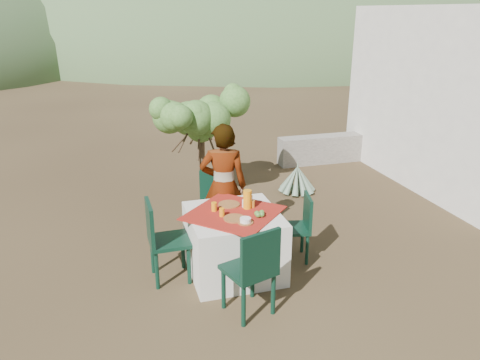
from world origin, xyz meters
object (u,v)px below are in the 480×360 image
at_px(juice_pitcher, 247,199).
at_px(shrub_tree, 203,122).
at_px(chair_right, 299,224).
at_px(agave, 297,180).
at_px(chair_far, 214,202).
at_px(table, 234,243).
at_px(chair_near, 253,268).
at_px(person, 223,186).
at_px(chair_left, 162,237).

bearing_deg(juice_pitcher, shrub_tree, 90.47).
xyz_separation_m(chair_right, juice_pitcher, (-0.66, -0.01, 0.41)).
height_order(agave, juice_pitcher, juice_pitcher).
xyz_separation_m(chair_far, agave, (1.72, 1.24, -0.28)).
distance_m(table, chair_near, 0.88).
relative_size(table, chair_near, 1.34).
bearing_deg(table, agave, 52.04).
height_order(person, agave, person).
bearing_deg(agave, juice_pitcher, -125.80).
relative_size(chair_right, juice_pitcher, 3.80).
bearing_deg(chair_near, chair_left, -67.84).
xyz_separation_m(chair_right, agave, (0.87, 2.11, -0.24)).
height_order(table, agave, table).
height_order(chair_left, chair_right, chair_left).
bearing_deg(agave, chair_far, -144.19).
distance_m(chair_near, agave, 3.54).
bearing_deg(person, table, 101.22).
distance_m(table, chair_far, 0.96).
bearing_deg(chair_far, table, -69.88).
bearing_deg(shrub_tree, table, -93.95).
bearing_deg(juice_pitcher, person, 101.39).
relative_size(shrub_tree, juice_pitcher, 7.33).
bearing_deg(chair_left, chair_near, -141.29).
height_order(table, person, person).
height_order(chair_far, person, person).
distance_m(agave, juice_pitcher, 2.69).
bearing_deg(chair_far, chair_right, -25.95).
xyz_separation_m(agave, juice_pitcher, (-1.53, -2.12, 0.65)).
xyz_separation_m(chair_left, person, (0.88, 0.65, 0.28)).
xyz_separation_m(chair_left, juice_pitcher, (1.00, 0.02, 0.34)).
distance_m(table, chair_left, 0.83).
bearing_deg(person, chair_near, 102.35).
bearing_deg(chair_far, shrub_tree, 102.94).
bearing_deg(juice_pitcher, agave, 54.20).
distance_m(chair_near, chair_right, 1.30).
distance_m(chair_far, chair_right, 1.22).
bearing_deg(chair_right, chair_left, -76.89).
bearing_deg(person, chair_right, 157.49).
bearing_deg(agave, chair_left, -139.87).
height_order(chair_left, person, person).
bearing_deg(table, person, 85.30).
height_order(chair_near, shrub_tree, shrub_tree).
height_order(chair_left, shrub_tree, shrub_tree).
bearing_deg(chair_left, table, -95.68).
relative_size(chair_near, agave, 1.46).
distance_m(chair_far, agave, 2.14).
xyz_separation_m(chair_far, juice_pitcher, (0.19, -0.88, 0.37)).
xyz_separation_m(chair_right, person, (-0.79, 0.62, 0.35)).
relative_size(table, shrub_tree, 0.81).
distance_m(chair_left, juice_pitcher, 1.06).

